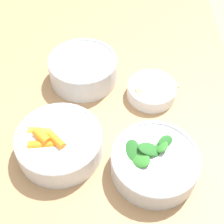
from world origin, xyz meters
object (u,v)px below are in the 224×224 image
object	(u,v)px
bowl_beans_hotdog	(83,70)
bowl_cookies	(152,90)
bowl_carrots	(59,143)
bowl_greens	(154,162)

from	to	relation	value
bowl_beans_hotdog	bowl_cookies	bearing A→B (deg)	-108.24
bowl_carrots	bowl_cookies	size ratio (longest dim) A/B	1.42
bowl_greens	bowl_cookies	distance (m)	0.22
bowl_beans_hotdog	bowl_carrots	bearing A→B (deg)	171.38
bowl_carrots	bowl_greens	size ratio (longest dim) A/B	1.02
bowl_beans_hotdog	bowl_cookies	xyz separation A→B (m)	(-0.06, -0.18, -0.01)
bowl_carrots	bowl_beans_hotdog	bearing A→B (deg)	-8.62
bowl_greens	bowl_beans_hotdog	bearing A→B (deg)	31.33
bowl_greens	bowl_beans_hotdog	xyz separation A→B (m)	(0.28, 0.17, 0.00)
bowl_beans_hotdog	bowl_cookies	distance (m)	0.19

